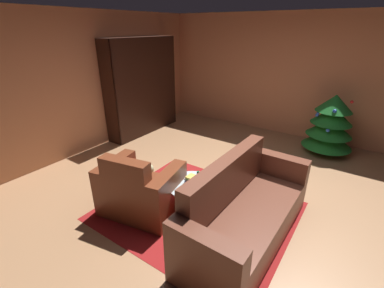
# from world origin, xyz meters

# --- Properties ---
(ground_plane) EXTENTS (7.47, 7.47, 0.00)m
(ground_plane) POSITION_xyz_m (0.00, 0.00, 0.00)
(ground_plane) COLOR #AB7A53
(wall_back) EXTENTS (6.31, 0.06, 2.62)m
(wall_back) POSITION_xyz_m (0.00, 3.14, 1.31)
(wall_back) COLOR tan
(wall_back) RESTS_ON ground
(wall_left) EXTENTS (0.06, 6.35, 2.62)m
(wall_left) POSITION_xyz_m (-3.13, 0.00, 1.31)
(wall_left) COLOR tan
(wall_left) RESTS_ON ground
(area_rug) EXTENTS (2.42, 2.08, 0.01)m
(area_rug) POSITION_xyz_m (-0.14, -0.48, 0.00)
(area_rug) COLOR maroon
(area_rug) RESTS_ON ground
(bookshelf_unit) EXTENTS (0.40, 1.89, 2.11)m
(bookshelf_unit) POSITION_xyz_m (-2.85, 1.50, 1.03)
(bookshelf_unit) COLOR black
(bookshelf_unit) RESTS_ON ground
(armchair_red) EXTENTS (1.12, 0.93, 0.90)m
(armchair_red) POSITION_xyz_m (-0.78, -0.90, 0.32)
(armchair_red) COLOR brown
(armchair_red) RESTS_ON ground
(couch_red) EXTENTS (0.83, 2.05, 0.97)m
(couch_red) POSITION_xyz_m (0.56, -0.57, 0.33)
(couch_red) COLOR brown
(couch_red) RESTS_ON ground
(coffee_table) EXTENTS (0.68, 0.68, 0.45)m
(coffee_table) POSITION_xyz_m (-0.19, -0.53, 0.40)
(coffee_table) COLOR black
(coffee_table) RESTS_ON ground
(book_stack_on_table) EXTENTS (0.20, 0.16, 0.10)m
(book_stack_on_table) POSITION_xyz_m (-0.20, -0.52, 0.50)
(book_stack_on_table) COLOR #E2C646
(book_stack_on_table) RESTS_ON coffee_table
(bottle_on_table) EXTENTS (0.08, 0.08, 0.29)m
(bottle_on_table) POSITION_xyz_m (-0.03, -0.64, 0.56)
(bottle_on_table) COLOR #18572F
(bottle_on_table) RESTS_ON coffee_table
(decorated_tree) EXTENTS (0.92, 0.92, 1.17)m
(decorated_tree) POSITION_xyz_m (0.94, 2.51, 0.59)
(decorated_tree) COLOR brown
(decorated_tree) RESTS_ON ground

